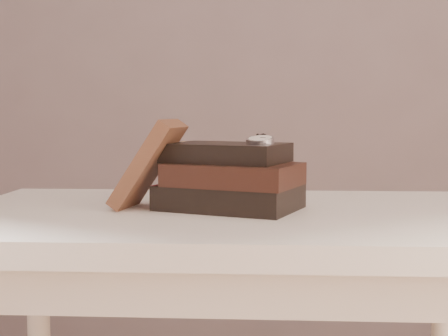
{
  "coord_description": "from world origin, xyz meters",
  "views": [
    {
      "loc": [
        0.05,
        -0.8,
        0.93
      ],
      "look_at": [
        -0.02,
        0.36,
        0.82
      ],
      "focal_mm": 51.99,
      "sensor_mm": 36.0,
      "label": 1
    }
  ],
  "objects": [
    {
      "name": "eyeglasses",
      "position": [
        -0.06,
        0.47,
        0.82
      ],
      "size": [
        0.13,
        0.14,
        0.05
      ],
      "color": "silver",
      "rests_on": "book_stack"
    },
    {
      "name": "journal",
      "position": [
        -0.15,
        0.36,
        0.83
      ],
      "size": [
        0.14,
        0.13,
        0.16
      ],
      "primitive_type": "cube",
      "rotation": [
        0.0,
        0.59,
        -0.18
      ],
      "color": "#48291C",
      "rests_on": "table"
    },
    {
      "name": "back_wall",
      "position": [
        0.0,
        1.75,
        1.35
      ],
      "size": [
        3.5,
        0.02,
        2.7
      ],
      "primitive_type": "cube",
      "color": "gray",
      "rests_on": "ground"
    },
    {
      "name": "pocket_watch",
      "position": [
        0.05,
        0.33,
        0.88
      ],
      "size": [
        0.06,
        0.16,
        0.02
      ],
      "color": "silver",
      "rests_on": "book_stack"
    },
    {
      "name": "table",
      "position": [
        0.0,
        0.35,
        0.66
      ],
      "size": [
        1.0,
        0.6,
        0.75
      ],
      "color": "silver",
      "rests_on": "ground"
    },
    {
      "name": "book_stack",
      "position": [
        -0.0,
        0.36,
        0.81
      ],
      "size": [
        0.28,
        0.24,
        0.12
      ],
      "color": "black",
      "rests_on": "table"
    }
  ]
}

